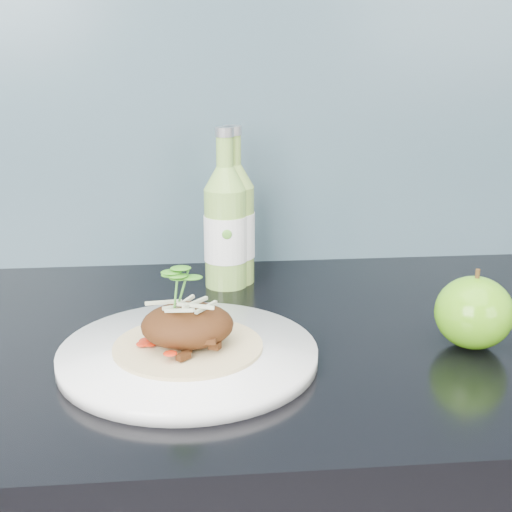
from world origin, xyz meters
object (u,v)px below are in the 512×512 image
object	(u,v)px
green_apple	(474,313)
dinner_plate	(188,355)
cider_bottle_left	(226,227)
cider_bottle_right	(233,224)

from	to	relation	value
green_apple	dinner_plate	bearing A→B (deg)	-178.38
dinner_plate	cider_bottle_left	size ratio (longest dim) A/B	1.66
green_apple	cider_bottle_left	size ratio (longest dim) A/B	0.47
dinner_plate	cider_bottle_left	bearing A→B (deg)	77.47
green_apple	cider_bottle_left	distance (m)	0.36
dinner_plate	green_apple	size ratio (longest dim) A/B	3.54
cider_bottle_left	cider_bottle_right	bearing A→B (deg)	66.37
green_apple	cider_bottle_right	xyz separation A→B (m)	(-0.26, 0.26, 0.04)
dinner_plate	cider_bottle_left	distance (m)	0.27
green_apple	cider_bottle_right	distance (m)	0.37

